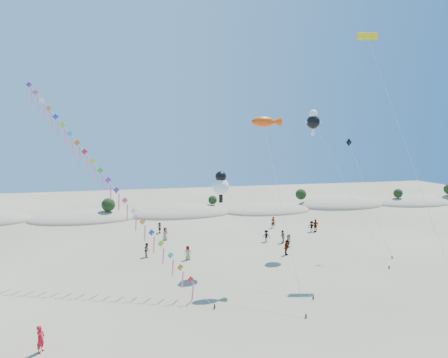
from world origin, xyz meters
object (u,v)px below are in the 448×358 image
at_px(fish_kite, 266,122).
at_px(parafoil_kite, 369,42).
at_px(kite_train, 101,173).
at_px(flyer_foreground, 40,339).

bearing_deg(fish_kite, parafoil_kite, 9.32).
relative_size(fish_kite, parafoil_kite, 0.63).
distance_m(fish_kite, parafoil_kite, 14.80).
height_order(kite_train, flyer_foreground, kite_train).
bearing_deg(kite_train, fish_kite, -9.33).
distance_m(kite_train, flyer_foreground, 15.38).
bearing_deg(fish_kite, flyer_foreground, -152.81).
bearing_deg(parafoil_kite, flyer_foreground, -159.43).
relative_size(fish_kite, flyer_foreground, 8.89).
xyz_separation_m(fish_kite, flyer_foreground, (-18.21, -9.36, -14.01)).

